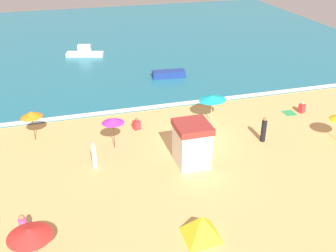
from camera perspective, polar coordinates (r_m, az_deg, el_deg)
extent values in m
plane|color=#E5B26B|center=(28.13, 4.20, -2.22)|extent=(60.00, 60.00, 0.00)
cube|color=teal|center=(53.41, -6.27, 12.27)|extent=(60.00, 44.00, 0.10)
cube|color=white|center=(33.40, 0.54, 3.07)|extent=(57.00, 0.70, 0.01)
cube|color=white|center=(25.07, 3.44, -2.97)|extent=(1.97, 2.09, 2.44)
cube|color=#A5332D|center=(24.38, 3.54, -0.08)|extent=(2.12, 2.25, 0.40)
cylinder|color=silver|center=(19.15, -18.83, -16.36)|extent=(0.05, 0.05, 2.17)
cone|color=red|center=(18.54, -19.27, -14.26)|extent=(2.56, 2.56, 0.47)
cylinder|color=#4C3823|center=(27.03, -7.78, -1.08)|extent=(0.05, 0.05, 2.19)
cone|color=#B733C6|center=(26.58, -7.91, 0.78)|extent=(1.74, 1.75, 0.38)
cylinder|color=silver|center=(30.72, 6.27, 2.51)|extent=(0.05, 0.05, 2.05)
cone|color=#19B7C6|center=(30.35, 6.35, 4.06)|extent=(2.69, 2.68, 0.47)
cylinder|color=#4C3823|center=(29.34, -18.76, -0.03)|extent=(0.05, 0.05, 2.15)
cone|color=orange|center=(28.94, -19.04, 1.60)|extent=(1.96, 1.95, 0.45)
pyramid|color=yellow|center=(20.06, 4.82, -14.14)|extent=(2.51, 2.52, 1.22)
cylinder|color=#D84CA5|center=(20.79, -19.90, -13.93)|extent=(0.45, 0.45, 1.41)
sphere|color=#9E6B47|center=(20.28, -20.27, -12.17)|extent=(0.26, 0.26, 0.26)
cylinder|color=white|center=(25.21, -10.53, -4.41)|extent=(0.43, 0.43, 1.56)
sphere|color=beige|center=(24.75, -10.70, -2.65)|extent=(0.26, 0.26, 0.26)
cube|color=red|center=(29.65, -4.51, 0.15)|extent=(0.59, 0.59, 0.66)
sphere|color=brown|center=(29.45, -4.55, 0.91)|extent=(0.25, 0.25, 0.25)
cube|color=red|center=(33.90, 18.63, 2.42)|extent=(0.52, 0.52, 0.73)
sphere|color=beige|center=(33.71, 18.75, 3.16)|extent=(0.26, 0.26, 0.26)
cylinder|color=black|center=(28.54, 13.54, -0.70)|extent=(0.45, 0.45, 1.58)
sphere|color=#9E6B47|center=(28.13, 13.75, 0.94)|extent=(0.27, 0.27, 0.27)
cube|color=green|center=(33.62, 16.99, 1.79)|extent=(0.97, 1.09, 0.01)
cube|color=red|center=(26.52, 5.13, -4.24)|extent=(1.58, 1.59, 0.01)
cube|color=white|center=(46.88, -11.83, 10.05)|extent=(4.29, 2.22, 0.45)
cube|color=silver|center=(46.69, -11.91, 10.82)|extent=(1.58, 1.04, 0.87)
cube|color=navy|center=(39.41, 0.10, 7.48)|extent=(3.28, 1.34, 0.65)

